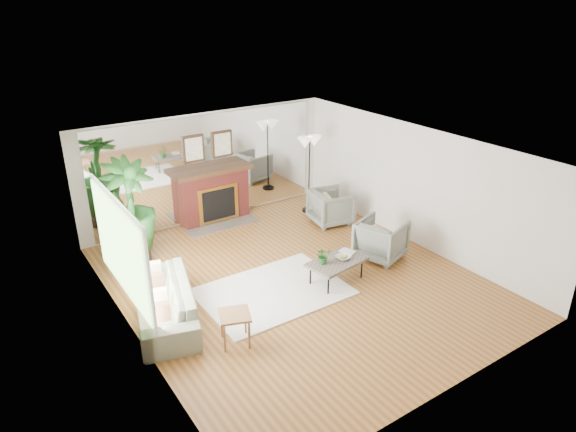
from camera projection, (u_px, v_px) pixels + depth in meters
ground at (295, 280)px, 9.53m from camera, size 7.00×7.00×0.00m
wall_left at (127, 265)px, 7.50m from camera, size 0.02×7.00×2.50m
wall_right at (415, 186)px, 10.55m from camera, size 0.02×7.00×2.50m
wall_back at (208, 167)px, 11.68m from camera, size 6.00×0.02×2.50m
mirror_panel at (209, 167)px, 11.66m from camera, size 5.40×0.04×2.40m
window_panel at (120, 248)px, 7.78m from camera, size 0.04×2.40×1.50m
fireplace at (214, 194)px, 11.74m from camera, size 1.85×0.83×2.05m
area_rug at (273, 292)px, 9.13m from camera, size 2.52×1.80×0.03m
coffee_table at (337, 262)px, 9.33m from camera, size 1.15×0.77×0.43m
sofa at (164, 301)px, 8.29m from camera, size 1.42×2.36×0.65m
armchair_back at (331, 207)px, 11.73m from camera, size 1.00×0.98×0.79m
armchair_front at (381, 239)px, 10.19m from camera, size 1.10×1.09×0.80m
side_table at (235, 319)px, 7.66m from camera, size 0.59×0.59×0.52m
potted_ficus at (129, 210)px, 9.72m from camera, size 1.21×1.21×2.11m
floor_lamp at (310, 148)px, 11.90m from camera, size 0.60×0.33×1.85m
tabletop_plant at (323, 256)px, 9.17m from camera, size 0.33×0.30×0.30m
fruit_bowl at (343, 257)px, 9.36m from camera, size 0.30×0.30×0.07m
book at (344, 253)px, 9.55m from camera, size 0.28×0.33×0.02m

